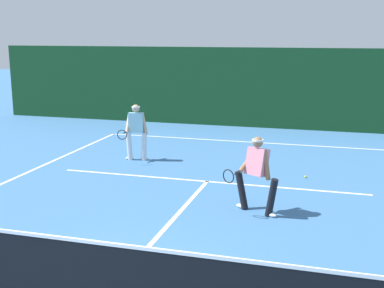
# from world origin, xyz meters

# --- Properties ---
(court_line_baseline_far) EXTENTS (9.90, 0.10, 0.01)m
(court_line_baseline_far) POSITION_xyz_m (0.00, 11.44, 0.00)
(court_line_baseline_far) COLOR white
(court_line_baseline_far) RESTS_ON ground_plane
(court_line_service) EXTENTS (8.07, 0.10, 0.01)m
(court_line_service) POSITION_xyz_m (0.00, 6.39, 0.00)
(court_line_service) COLOR white
(court_line_service) RESTS_ON ground_plane
(court_line_centre) EXTENTS (0.10, 6.40, 0.01)m
(court_line_centre) POSITION_xyz_m (0.00, 3.20, 0.00)
(court_line_centre) COLOR white
(court_line_centre) RESTS_ON ground_plane
(tennis_net) EXTENTS (10.85, 0.09, 1.07)m
(tennis_net) POSITION_xyz_m (0.00, 0.00, 0.53)
(tennis_net) COLOR #1E4723
(tennis_net) RESTS_ON ground_plane
(player_near) EXTENTS (1.17, 0.86, 1.65)m
(player_near) POSITION_xyz_m (1.55, 4.47, 0.91)
(player_near) COLOR black
(player_near) RESTS_ON ground_plane
(player_far) EXTENTS (0.72, 0.88, 1.68)m
(player_far) POSITION_xyz_m (-2.60, 7.99, 0.93)
(player_far) COLOR silver
(player_far) RESTS_ON ground_plane
(tennis_ball) EXTENTS (0.07, 0.07, 0.07)m
(tennis_ball) POSITION_xyz_m (2.41, 7.42, 0.03)
(tennis_ball) COLOR #D1E033
(tennis_ball) RESTS_ON ground_plane
(back_fence_windscreen) EXTENTS (22.64, 0.12, 3.18)m
(back_fence_windscreen) POSITION_xyz_m (0.00, 14.34, 1.59)
(back_fence_windscreen) COLOR #143F1F
(back_fence_windscreen) RESTS_ON ground_plane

